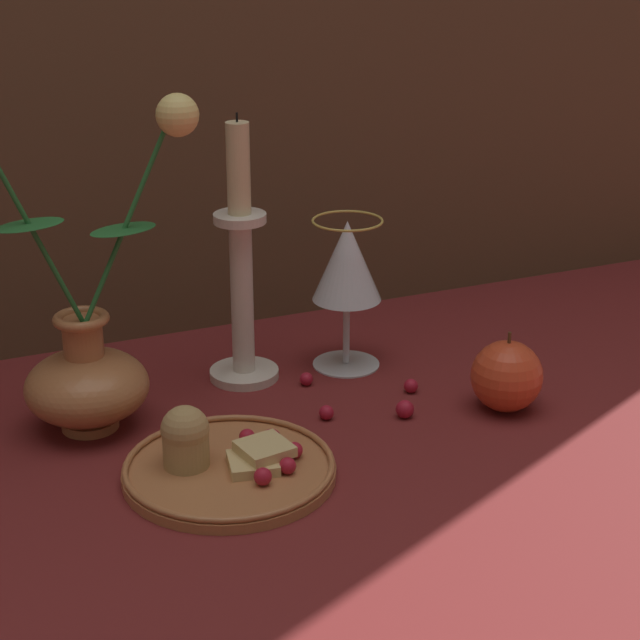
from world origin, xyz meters
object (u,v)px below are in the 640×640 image
Objects in this scene: plate_with_pastries at (224,462)px; candlestick at (241,277)px; apple_beside_vase at (507,376)px; vase at (84,353)px; wine_glass at (347,267)px.

candlestick is (0.09, 0.20, 0.11)m from plate_with_pastries.
plate_with_pastries is 0.32m from apple_beside_vase.
plate_with_pastries is at bearing -57.42° from vase.
plate_with_pastries is 0.67× the size of candlestick.
candlestick is (0.19, 0.05, 0.04)m from vase.
wine_glass is at bearing 7.19° from vase.
vase is at bearing -172.81° from wine_glass.
wine_glass is 0.22m from apple_beside_vase.
vase is 0.31m from wine_glass.
plate_with_pastries is 2.28× the size of apple_beside_vase.
vase is 0.20m from candlestick.
apple_beside_vase is (0.11, -0.17, -0.08)m from wine_glass.
apple_beside_vase is at bearing -17.78° from vase.
candlestick is 3.40× the size of apple_beside_vase.
vase is at bearing 162.22° from apple_beside_vase.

